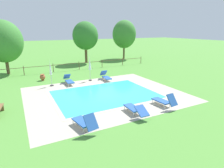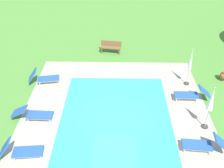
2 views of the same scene
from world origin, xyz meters
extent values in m
plane|color=#518E38|center=(0.00, 0.00, 0.00)|extent=(160.00, 160.00, 0.00)
cube|color=#B2A893|center=(0.00, 0.00, 0.00)|extent=(11.93, 9.82, 0.01)
cube|color=#38C6D1|center=(0.00, 0.00, 0.01)|extent=(7.77, 5.66, 0.01)
cube|color=#C0B59F|center=(0.00, 2.95, 0.01)|extent=(8.25, 0.24, 0.01)
cube|color=#C0B59F|center=(0.00, -2.95, 0.01)|extent=(8.25, 0.24, 0.01)
cube|color=#C0B59F|center=(4.01, 0.00, 0.01)|extent=(0.24, 5.66, 0.01)
cube|color=#C0B59F|center=(-4.01, 0.00, 0.01)|extent=(0.24, 5.66, 0.01)
cube|color=#2856A8|center=(-1.80, 3.92, 0.32)|extent=(0.61, 1.30, 0.07)
cube|color=#2856A8|center=(-1.79, 4.89, 0.58)|extent=(0.61, 0.70, 0.59)
cube|color=silver|center=(-1.80, 3.92, 0.26)|extent=(0.58, 1.28, 0.04)
cylinder|color=silver|center=(-1.55, 3.36, 0.14)|extent=(0.04, 0.04, 0.28)
cylinder|color=silver|center=(-2.06, 3.37, 0.14)|extent=(0.04, 0.04, 0.28)
cylinder|color=silver|center=(-1.54, 4.47, 0.14)|extent=(0.04, 0.04, 0.28)
cylinder|color=silver|center=(-2.05, 4.47, 0.14)|extent=(0.04, 0.04, 0.28)
cube|color=#2856A8|center=(0.06, -3.83, 0.32)|extent=(0.65, 1.32, 0.07)
cube|color=#2856A8|center=(0.02, -4.85, 0.51)|extent=(0.63, 0.80, 0.45)
cube|color=silver|center=(0.06, -3.83, 0.26)|extent=(0.61, 1.29, 0.04)
cylinder|color=silver|center=(-0.18, -3.27, 0.14)|extent=(0.04, 0.04, 0.28)
cylinder|color=silver|center=(0.33, -3.28, 0.14)|extent=(0.04, 0.04, 0.28)
cylinder|color=silver|center=(-0.22, -4.37, 0.14)|extent=(0.04, 0.04, 0.28)
cylinder|color=silver|center=(0.29, -4.39, 0.14)|extent=(0.04, 0.04, 0.28)
cube|color=#2856A8|center=(1.92, 3.62, 0.32)|extent=(0.70, 1.34, 0.07)
cube|color=#2856A8|center=(2.00, 4.57, 0.60)|extent=(0.65, 0.71, 0.62)
cube|color=silver|center=(1.92, 3.62, 0.26)|extent=(0.67, 1.32, 0.04)
cylinder|color=silver|center=(2.13, 3.05, 0.14)|extent=(0.04, 0.04, 0.28)
cylinder|color=silver|center=(1.62, 3.09, 0.14)|extent=(0.04, 0.04, 0.28)
cylinder|color=silver|center=(2.22, 4.15, 0.14)|extent=(0.04, 0.04, 0.28)
cylinder|color=silver|center=(1.71, 4.19, 0.14)|extent=(0.04, 0.04, 0.28)
cube|color=#2856A8|center=(2.46, -3.75, 0.32)|extent=(0.72, 1.35, 0.07)
cube|color=#2856A8|center=(2.54, -4.65, 0.65)|extent=(0.65, 0.60, 0.72)
cube|color=silver|center=(2.46, -3.75, 0.26)|extent=(0.69, 1.32, 0.04)
cylinder|color=silver|center=(2.15, -3.23, 0.14)|extent=(0.04, 0.04, 0.28)
cylinder|color=silver|center=(2.66, -3.18, 0.14)|extent=(0.04, 0.04, 0.28)
cylinder|color=silver|center=(2.25, -4.33, 0.14)|extent=(0.04, 0.04, 0.28)
cylinder|color=silver|center=(2.76, -4.28, 0.14)|extent=(0.04, 0.04, 0.28)
cube|color=#2856A8|center=(-3.32, -4.13, 0.32)|extent=(0.83, 1.39, 0.07)
cube|color=#2856A8|center=(-3.15, -5.01, 0.65)|extent=(0.69, 0.66, 0.72)
cube|color=silver|center=(-3.32, -4.13, 0.26)|extent=(0.80, 1.36, 0.04)
cylinder|color=silver|center=(-3.67, -3.63, 0.14)|extent=(0.04, 0.04, 0.28)
cylinder|color=silver|center=(-3.17, -3.54, 0.14)|extent=(0.04, 0.04, 0.28)
cylinder|color=silver|center=(-3.47, -4.72, 0.14)|extent=(0.04, 0.04, 0.28)
cylinder|color=silver|center=(-2.97, -4.62, 0.14)|extent=(0.04, 0.04, 0.28)
cylinder|color=#383838|center=(0.44, 4.41, 0.04)|extent=(0.32, 0.32, 0.08)
cylinder|color=#B2B5B7|center=(0.44, 4.41, 0.57)|extent=(0.04, 0.04, 1.14)
cone|color=white|center=(0.44, 4.41, 1.75)|extent=(0.29, 0.29, 1.22)
sphere|color=white|center=(0.44, 4.41, 2.38)|extent=(0.05, 0.05, 0.05)
cylinder|color=#383838|center=(-3.36, 4.31, 0.04)|extent=(0.32, 0.32, 0.08)
cylinder|color=#B2B5B7|center=(-3.36, 4.31, 0.53)|extent=(0.04, 0.04, 1.07)
cone|color=white|center=(-3.36, 4.31, 1.71)|extent=(0.23, 0.23, 1.29)
sphere|color=white|center=(-3.36, 4.31, 2.38)|extent=(0.05, 0.05, 0.05)
cube|color=brown|center=(-7.28, 0.20, 0.21)|extent=(0.40, 0.12, 0.41)
cylinder|color=#A85B38|center=(-3.81, 6.69, 0.04)|extent=(0.29, 0.29, 0.08)
ellipsoid|color=#A85B38|center=(-3.81, 6.69, 0.35)|extent=(0.53, 0.53, 0.54)
cylinder|color=#A85B38|center=(-3.81, 6.69, 0.62)|extent=(0.40, 0.40, 0.06)
cylinder|color=brown|center=(-5.34, 10.10, 0.53)|extent=(0.08, 0.08, 1.05)
cylinder|color=brown|center=(-2.11, 10.10, 0.53)|extent=(0.08, 0.08, 1.05)
cylinder|color=brown|center=(1.13, 10.10, 0.53)|extent=(0.08, 0.08, 1.05)
cylinder|color=brown|center=(4.36, 10.10, 0.53)|extent=(0.08, 0.08, 1.05)
cylinder|color=brown|center=(7.60, 10.10, 0.53)|extent=(0.08, 0.08, 1.05)
cylinder|color=brown|center=(10.83, 10.10, 0.53)|extent=(0.08, 0.08, 1.05)
cube|color=brown|center=(-0.49, 10.10, 0.85)|extent=(22.65, 0.05, 0.05)
cylinder|color=brown|center=(-6.93, 11.65, 0.97)|extent=(0.34, 0.34, 1.94)
ellipsoid|color=#3D7F33|center=(-6.93, 11.65, 3.69)|extent=(4.12, 4.12, 4.68)
cylinder|color=brown|center=(3.71, 14.50, 1.26)|extent=(0.39, 0.39, 2.51)
ellipsoid|color=#33752D|center=(3.71, 14.50, 4.07)|extent=(3.80, 3.80, 4.15)
cylinder|color=brown|center=(11.04, 15.46, 1.21)|extent=(0.30, 0.30, 2.42)
ellipsoid|color=#3D7F33|center=(11.04, 15.46, 4.17)|extent=(4.00, 4.00, 4.68)
camera|label=1|loc=(-6.03, -12.74, 5.00)|focal=29.88mm
camera|label=2|loc=(10.25, 0.03, 9.17)|focal=42.81mm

